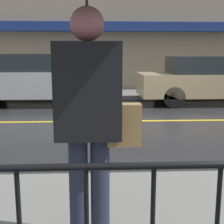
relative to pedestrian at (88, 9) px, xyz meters
name	(u,v)px	position (x,y,z in m)	size (l,w,h in m)	color
ground_plane	(169,121)	(1.74, 5.00, -1.85)	(80.00, 80.00, 0.00)	#262628
sidewalk_far	(142,94)	(1.74, 9.59, -1.78)	(28.00, 2.08, 0.13)	slate
lane_marking	(169,121)	(1.74, 5.00, -1.84)	(25.20, 0.12, 0.01)	gold
building_storefront	(139,26)	(1.74, 10.75, 0.81)	(28.00, 0.85, 5.32)	gray
pedestrian	(88,9)	(0.00, 0.00, 0.00)	(1.09, 1.09, 2.16)	#23283D
car_silver	(34,79)	(-1.90, 7.55, -1.05)	(4.63, 1.72, 1.56)	#B2B5BA
car_tan	(213,80)	(3.71, 7.55, -1.09)	(4.78, 1.78, 1.49)	tan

